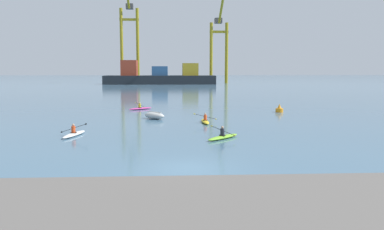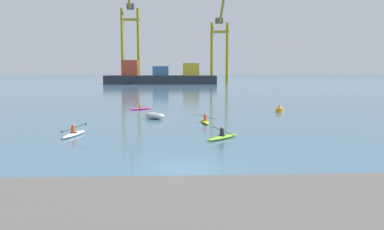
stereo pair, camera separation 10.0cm
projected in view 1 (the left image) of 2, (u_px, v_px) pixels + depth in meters
ground_plane at (188, 168)px, 19.35m from camera, size 800.00×800.00×0.00m
container_barge at (159, 77)px, 139.98m from camera, size 40.43×9.53×8.68m
gantry_crane_west at (129, 33)px, 148.23m from camera, size 7.46×16.68×40.83m
gantry_crane_west_mid at (219, 40)px, 145.82m from camera, size 7.16×20.86×34.08m
capsized_dinghy at (154, 116)px, 39.15m from camera, size 2.65×2.58×0.76m
channel_buoy at (279, 109)px, 45.54m from camera, size 0.90×0.90×1.00m
kayak_yellow at (205, 121)px, 36.22m from camera, size 2.24×3.42×0.95m
kayak_magenta at (140, 108)px, 48.60m from camera, size 3.04×2.58×0.95m
kayak_white at (74, 134)px, 28.95m from camera, size 2.15×3.45×1.03m
kayak_lime at (223, 137)px, 27.72m from camera, size 2.82×2.84×0.95m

